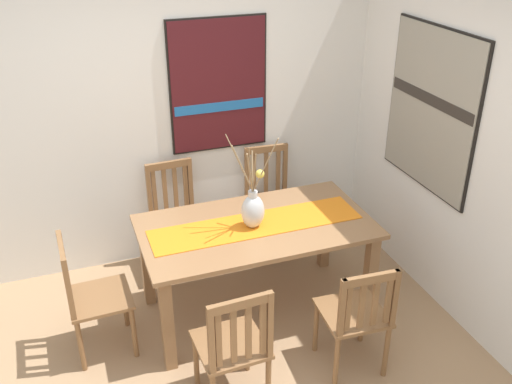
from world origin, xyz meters
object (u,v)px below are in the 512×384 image
(painting_on_side_wall, at_px, (431,109))
(chair_2, at_px, (357,315))
(centerpiece_vase, at_px, (253,209))
(chair_0, at_px, (91,295))
(chair_1, at_px, (234,345))
(dining_table, at_px, (256,238))
(painting_on_back_wall, at_px, (218,86))
(chair_3, at_px, (176,217))
(chair_4, at_px, (270,201))

(painting_on_side_wall, bearing_deg, chair_2, -140.29)
(centerpiece_vase, relative_size, painting_on_side_wall, 0.59)
(chair_0, height_order, chair_1, chair_1)
(painting_on_side_wall, bearing_deg, chair_1, -155.58)
(chair_1, height_order, painting_on_side_wall, painting_on_side_wall)
(chair_1, bearing_deg, chair_0, 133.42)
(chair_0, relative_size, chair_1, 0.99)
(centerpiece_vase, bearing_deg, chair_2, -61.36)
(dining_table, xyz_separation_m, chair_1, (-0.45, -0.84, -0.18))
(dining_table, xyz_separation_m, painting_on_back_wall, (0.05, 1.04, 0.86))
(chair_0, xyz_separation_m, painting_on_side_wall, (2.61, 0.02, 1.02))
(chair_3, bearing_deg, centerpiece_vase, -64.28)
(chair_4, height_order, painting_on_back_wall, painting_on_back_wall)
(dining_table, height_order, chair_3, chair_3)
(chair_4, bearing_deg, centerpiece_vase, -118.87)
(chair_4, bearing_deg, painting_on_side_wall, -40.32)
(chair_3, height_order, painting_on_side_wall, painting_on_side_wall)
(chair_0, distance_m, chair_1, 1.12)
(centerpiece_vase, height_order, chair_4, centerpiece_vase)
(chair_4, xyz_separation_m, painting_on_back_wall, (-0.39, 0.23, 1.04))
(chair_3, distance_m, painting_on_back_wall, 1.16)
(chair_1, bearing_deg, chair_4, 61.97)
(chair_0, bearing_deg, chair_2, -26.17)
(chair_4, relative_size, painting_on_back_wall, 0.86)
(chair_1, height_order, chair_4, chair_4)
(chair_1, relative_size, painting_on_back_wall, 0.83)
(dining_table, height_order, chair_0, chair_0)
(chair_1, height_order, painting_on_back_wall, painting_on_back_wall)
(chair_1, relative_size, chair_4, 0.96)
(chair_4, distance_m, painting_on_back_wall, 1.13)
(dining_table, height_order, centerpiece_vase, centerpiece_vase)
(chair_0, bearing_deg, painting_on_side_wall, 0.54)
(chair_1, distance_m, painting_on_back_wall, 2.21)
(chair_0, distance_m, painting_on_side_wall, 2.81)
(centerpiece_vase, height_order, chair_1, centerpiece_vase)
(chair_1, xyz_separation_m, chair_4, (0.88, 1.65, 0.01))
(painting_on_back_wall, bearing_deg, chair_4, -30.52)
(painting_on_side_wall, bearing_deg, painting_on_back_wall, 142.24)
(dining_table, bearing_deg, chair_2, -63.87)
(dining_table, distance_m, chair_3, 0.93)
(chair_2, xyz_separation_m, chair_3, (-0.84, 1.63, 0.02))
(chair_2, xyz_separation_m, painting_on_side_wall, (0.99, 0.82, 1.03))
(chair_2, bearing_deg, chair_1, -178.99)
(dining_table, relative_size, chair_1, 1.84)
(chair_3, height_order, chair_4, chair_4)
(chair_4, bearing_deg, dining_table, -117.90)
(chair_2, relative_size, chair_4, 0.91)
(centerpiece_vase, relative_size, chair_0, 0.80)
(dining_table, bearing_deg, chair_1, -118.16)
(chair_2, relative_size, painting_on_back_wall, 0.78)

